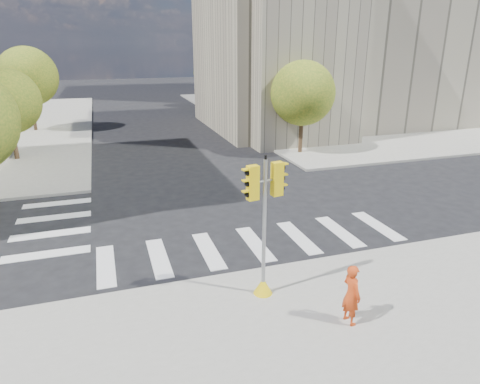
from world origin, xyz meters
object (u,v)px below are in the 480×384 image
lamp_near (285,80)px  lamp_far (230,69)px  traffic_signal (264,239)px  photographer (351,294)px

lamp_near → lamp_far: same height
traffic_signal → photographer: 2.77m
traffic_signal → photographer: (1.68, -1.99, -0.93)m
lamp_near → photographer: (-7.42, -21.44, -3.59)m
lamp_far → traffic_signal: (-9.10, -33.44, -2.66)m
lamp_far → traffic_signal: bearing=-105.2°
lamp_near → photographer: size_ratio=4.83×
traffic_signal → photographer: bearing=-59.4°
lamp_far → traffic_signal: 34.76m
lamp_far → photographer: size_ratio=4.83×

